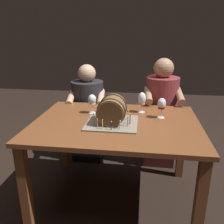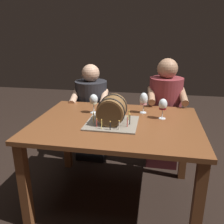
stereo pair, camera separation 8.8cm
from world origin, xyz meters
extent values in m
plane|color=black|center=(0.00, 0.00, 0.00)|extent=(8.00, 8.00, 0.00)
cube|color=brown|center=(0.00, 0.00, 0.74)|extent=(1.37, 1.01, 0.03)
cube|color=brown|center=(-0.62, -0.45, 0.36)|extent=(0.07, 0.07, 0.72)
cube|color=brown|center=(0.62, -0.45, 0.36)|extent=(0.07, 0.07, 0.72)
cube|color=brown|center=(-0.62, 0.45, 0.36)|extent=(0.07, 0.07, 0.72)
cube|color=brown|center=(0.62, 0.45, 0.36)|extent=(0.07, 0.07, 0.72)
cube|color=gray|center=(-0.03, -0.05, 0.76)|extent=(0.41, 0.38, 0.01)
cylinder|color=brown|center=(-0.03, -0.05, 0.87)|extent=(0.21, 0.23, 0.21)
cylinder|color=#46301B|center=(-0.03, -0.16, 0.87)|extent=(0.19, 0.00, 0.19)
cylinder|color=#46301B|center=(-0.03, 0.07, 0.87)|extent=(0.19, 0.00, 0.19)
torus|color=black|center=(-0.03, -0.11, 0.87)|extent=(0.23, 0.01, 0.23)
torus|color=black|center=(-0.03, 0.01, 0.87)|extent=(0.23, 0.01, 0.23)
cylinder|color=black|center=(0.12, -0.07, 0.81)|extent=(0.01, 0.01, 0.08)
sphere|color=#F9C64C|center=(0.12, -0.07, 0.85)|extent=(0.01, 0.01, 0.01)
cylinder|color=#EAD666|center=(0.10, 0.03, 0.81)|extent=(0.01, 0.01, 0.07)
sphere|color=#F9C64C|center=(0.10, 0.03, 0.85)|extent=(0.01, 0.01, 0.01)
cylinder|color=silver|center=(0.04, 0.09, 0.81)|extent=(0.01, 0.01, 0.08)
sphere|color=#F9C64C|center=(0.04, 0.09, 0.85)|extent=(0.01, 0.01, 0.01)
cylinder|color=black|center=(-0.03, 0.11, 0.80)|extent=(0.01, 0.01, 0.06)
sphere|color=#F9C64C|center=(-0.03, 0.11, 0.84)|extent=(0.01, 0.01, 0.01)
cylinder|color=black|center=(-0.07, 0.10, 0.80)|extent=(0.01, 0.01, 0.06)
sphere|color=#F9C64C|center=(-0.07, 0.10, 0.83)|extent=(0.01, 0.01, 0.01)
cylinder|color=black|center=(-0.15, 0.04, 0.80)|extent=(0.01, 0.01, 0.07)
sphere|color=#F9C64C|center=(-0.15, 0.04, 0.84)|extent=(0.01, 0.01, 0.01)
cylinder|color=#D64C47|center=(-0.17, 0.00, 0.80)|extent=(0.01, 0.01, 0.07)
sphere|color=#F9C64C|center=(-0.17, 0.00, 0.84)|extent=(0.01, 0.01, 0.01)
cylinder|color=#EAD666|center=(-0.17, -0.09, 0.81)|extent=(0.01, 0.01, 0.08)
sphere|color=#F9C64C|center=(-0.17, -0.09, 0.85)|extent=(0.01, 0.01, 0.01)
cylinder|color=#D64C47|center=(-0.13, -0.17, 0.80)|extent=(0.01, 0.01, 0.06)
sphere|color=#F9C64C|center=(-0.13, -0.17, 0.84)|extent=(0.01, 0.01, 0.01)
cylinder|color=#EAD666|center=(-0.08, -0.20, 0.80)|extent=(0.01, 0.01, 0.07)
sphere|color=#F9C64C|center=(-0.08, -0.20, 0.84)|extent=(0.01, 0.01, 0.01)
cylinder|color=black|center=(-0.01, -0.21, 0.80)|extent=(0.01, 0.01, 0.06)
sphere|color=#F9C64C|center=(-0.01, -0.21, 0.84)|extent=(0.01, 0.01, 0.01)
cylinder|color=silver|center=(0.05, -0.18, 0.80)|extent=(0.01, 0.01, 0.06)
sphere|color=#F9C64C|center=(0.05, -0.18, 0.84)|extent=(0.01, 0.01, 0.01)
cylinder|color=#D64C47|center=(0.11, -0.12, 0.81)|extent=(0.01, 0.01, 0.08)
sphere|color=#F9C64C|center=(0.11, -0.12, 0.85)|extent=(0.01, 0.01, 0.01)
cylinder|color=white|center=(0.37, 0.15, 0.76)|extent=(0.06, 0.06, 0.00)
cylinder|color=white|center=(0.37, 0.15, 0.80)|extent=(0.01, 0.01, 0.08)
ellipsoid|color=white|center=(0.37, 0.15, 0.89)|extent=(0.07, 0.07, 0.10)
cylinder|color=maroon|center=(0.37, 0.15, 0.86)|extent=(0.06, 0.06, 0.03)
cylinder|color=white|center=(-0.24, 0.19, 0.76)|extent=(0.07, 0.07, 0.00)
cylinder|color=white|center=(-0.24, 0.19, 0.80)|extent=(0.01, 0.01, 0.08)
ellipsoid|color=white|center=(-0.24, 0.19, 0.89)|extent=(0.07, 0.07, 0.09)
cylinder|color=beige|center=(-0.24, 0.19, 0.86)|extent=(0.06, 0.06, 0.03)
cylinder|color=white|center=(0.20, 0.27, 0.76)|extent=(0.06, 0.06, 0.00)
cylinder|color=white|center=(0.20, 0.27, 0.80)|extent=(0.01, 0.01, 0.07)
ellipsoid|color=white|center=(0.20, 0.27, 0.89)|extent=(0.07, 0.07, 0.11)
cylinder|color=pink|center=(0.20, 0.27, 0.86)|extent=(0.06, 0.06, 0.04)
cube|color=black|center=(-0.41, 0.74, 0.23)|extent=(0.34, 0.32, 0.45)
cylinder|color=#232328|center=(-0.41, 0.74, 0.69)|extent=(0.40, 0.40, 0.49)
sphere|color=tan|center=(-0.41, 0.74, 1.03)|extent=(0.20, 0.20, 0.20)
cylinder|color=tan|center=(-0.24, 0.62, 0.79)|extent=(0.10, 0.31, 0.14)
cylinder|color=tan|center=(-0.56, 0.58, 0.79)|extent=(0.10, 0.31, 0.14)
cube|color=#4C1B1E|center=(0.41, 0.74, 0.23)|extent=(0.34, 0.32, 0.45)
cylinder|color=maroon|center=(0.41, 0.74, 0.73)|extent=(0.38, 0.38, 0.55)
sphere|color=#A87A5B|center=(0.41, 0.74, 1.10)|extent=(0.21, 0.21, 0.21)
cylinder|color=#A87A5B|center=(0.58, 0.61, 0.84)|extent=(0.09, 0.31, 0.14)
cylinder|color=#A87A5B|center=(0.27, 0.59, 0.84)|extent=(0.09, 0.31, 0.14)
camera|label=1|loc=(0.22, -1.84, 1.47)|focal=38.39mm
camera|label=2|loc=(0.30, -1.83, 1.47)|focal=38.39mm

